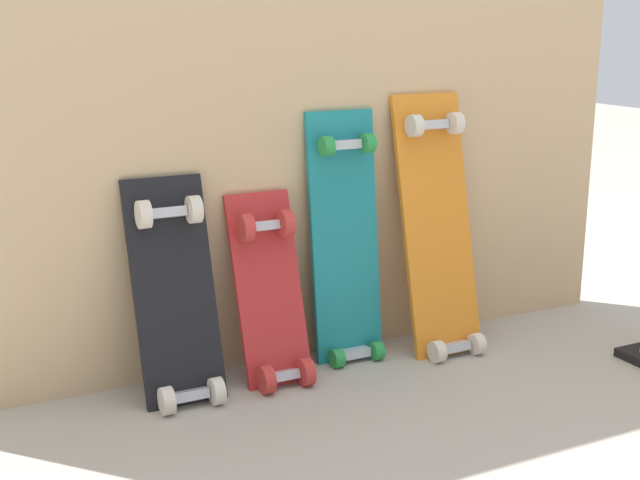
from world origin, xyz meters
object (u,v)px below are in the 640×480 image
at_px(skateboard_teal, 346,250).
at_px(skateboard_red, 272,301).
at_px(skateboard_black, 177,304).
at_px(skateboard_orange, 439,237).

bearing_deg(skateboard_teal, skateboard_red, -168.56).
height_order(skateboard_black, skateboard_orange, skateboard_orange).
distance_m(skateboard_black, skateboard_teal, 0.50).
relative_size(skateboard_red, skateboard_orange, 0.70).
bearing_deg(skateboard_teal, skateboard_black, -174.45).
distance_m(skateboard_red, skateboard_teal, 0.26).
height_order(skateboard_teal, skateboard_orange, skateboard_orange).
distance_m(skateboard_teal, skateboard_orange, 0.27).
bearing_deg(skateboard_orange, skateboard_teal, 169.21).
height_order(skateboard_red, skateboard_teal, skateboard_teal).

